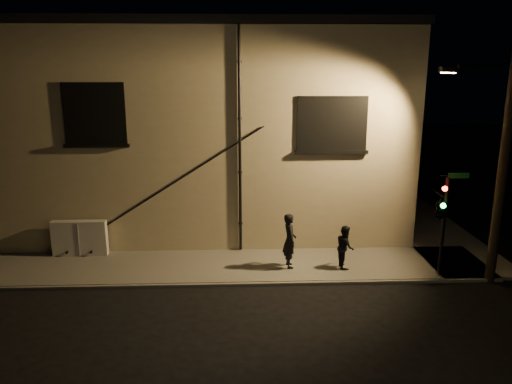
{
  "coord_description": "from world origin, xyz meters",
  "views": [
    {
      "loc": [
        -1.96,
        -15.27,
        7.08
      ],
      "look_at": [
        -1.25,
        1.8,
        2.73
      ],
      "focal_mm": 35.0,
      "sensor_mm": 36.0,
      "label": 1
    }
  ],
  "objects_px": {
    "pedestrian_b": "(345,247)",
    "pedestrian_a": "(290,241)",
    "traffic_signal": "(440,208)",
    "utility_cabinet": "(80,238)",
    "streetlamp_pole": "(500,165)"
  },
  "relations": [
    {
      "from": "utility_cabinet",
      "to": "streetlamp_pole",
      "type": "height_order",
      "value": "streetlamp_pole"
    },
    {
      "from": "traffic_signal",
      "to": "streetlamp_pole",
      "type": "bearing_deg",
      "value": -5.44
    },
    {
      "from": "traffic_signal",
      "to": "streetlamp_pole",
      "type": "xyz_separation_m",
      "value": [
        1.73,
        -0.16,
        1.48
      ]
    },
    {
      "from": "utility_cabinet",
      "to": "pedestrian_b",
      "type": "relative_size",
      "value": 1.33
    },
    {
      "from": "pedestrian_b",
      "to": "traffic_signal",
      "type": "bearing_deg",
      "value": -107.78
    },
    {
      "from": "pedestrian_a",
      "to": "traffic_signal",
      "type": "height_order",
      "value": "traffic_signal"
    },
    {
      "from": "utility_cabinet",
      "to": "pedestrian_a",
      "type": "height_order",
      "value": "pedestrian_a"
    },
    {
      "from": "pedestrian_a",
      "to": "utility_cabinet",
      "type": "bearing_deg",
      "value": 72.91
    },
    {
      "from": "pedestrian_a",
      "to": "traffic_signal",
      "type": "distance_m",
      "value": 5.16
    },
    {
      "from": "pedestrian_b",
      "to": "traffic_signal",
      "type": "relative_size",
      "value": 0.43
    },
    {
      "from": "utility_cabinet",
      "to": "pedestrian_b",
      "type": "xyz_separation_m",
      "value": [
        9.71,
        -1.59,
        0.1
      ]
    },
    {
      "from": "pedestrian_b",
      "to": "pedestrian_a",
      "type": "bearing_deg",
      "value": 86.2
    },
    {
      "from": "streetlamp_pole",
      "to": "traffic_signal",
      "type": "bearing_deg",
      "value": 174.56
    },
    {
      "from": "traffic_signal",
      "to": "pedestrian_a",
      "type": "bearing_deg",
      "value": 168.14
    },
    {
      "from": "pedestrian_a",
      "to": "streetlamp_pole",
      "type": "relative_size",
      "value": 0.26
    }
  ]
}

